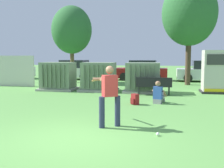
{
  "coord_description": "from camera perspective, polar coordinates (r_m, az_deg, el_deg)",
  "views": [
    {
      "loc": [
        2.01,
        -6.33,
        2.04
      ],
      "look_at": [
        0.22,
        3.5,
        1.0
      ],
      "focal_mm": 44.81,
      "sensor_mm": 36.0,
      "label": 1
    }
  ],
  "objects": [
    {
      "name": "parked_car_leftmost",
      "position": [
        25.94,
        -20.24,
        2.72
      ],
      "size": [
        4.39,
        2.33,
        1.62
      ],
      "color": "#B2B2B7",
      "rests_on": "ground"
    },
    {
      "name": "transformer_mid_west",
      "position": [
        15.89,
        -2.72,
        1.41
      ],
      "size": [
        2.1,
        1.7,
        1.62
      ],
      "color": "#9E9B93",
      "rests_on": "ground"
    },
    {
      "name": "parked_car_right_of_center",
      "position": [
        22.87,
        6.07,
        2.68
      ],
      "size": [
        4.25,
        2.02,
        1.62
      ],
      "color": "maroon",
      "rests_on": "ground"
    },
    {
      "name": "batter",
      "position": [
        7.91,
        -0.62,
        -1.79
      ],
      "size": [
        1.12,
        1.46,
        1.74
      ],
      "color": "#282D4C",
      "rests_on": "ground"
    },
    {
      "name": "park_bench",
      "position": [
        14.33,
        8.55,
        -0.15
      ],
      "size": [
        1.82,
        0.5,
        0.92
      ],
      "color": "black",
      "rests_on": "ground"
    },
    {
      "name": "seated_spectator",
      "position": [
        11.97,
        9.48,
        -2.13
      ],
      "size": [
        0.64,
        0.78,
        0.96
      ],
      "color": "gray",
      "rests_on": "ground"
    },
    {
      "name": "tree_center_left",
      "position": [
        19.98,
        15.51,
        13.69
      ],
      "size": [
        3.67,
        3.67,
        7.01
      ],
      "color": "#4C3828",
      "rests_on": "ground"
    },
    {
      "name": "fence_panel",
      "position": [
        19.91,
        -21.88,
        2.52
      ],
      "size": [
        4.8,
        0.12,
        2.0
      ],
      "primitive_type": "cube",
      "color": "beige",
      "rests_on": "ground"
    },
    {
      "name": "parked_car_left_of_center",
      "position": [
        23.81,
        -7.95,
        2.78
      ],
      "size": [
        4.32,
        2.16,
        1.62
      ],
      "color": "silver",
      "rests_on": "ground"
    },
    {
      "name": "parked_car_rightmost",
      "position": [
        22.69,
        18.48,
        2.38
      ],
      "size": [
        4.22,
        1.95,
        1.62
      ],
      "color": "silver",
      "rests_on": "ground"
    },
    {
      "name": "generator_enclosure",
      "position": [
        16.1,
        20.49,
        2.35
      ],
      "size": [
        1.6,
        1.4,
        2.3
      ],
      "color": "#262626",
      "rests_on": "ground"
    },
    {
      "name": "transformer_mid_east",
      "position": [
        15.39,
        6.36,
        1.24
      ],
      "size": [
        2.1,
        1.7,
        1.62
      ],
      "color": "#9E9B93",
      "rests_on": "ground"
    },
    {
      "name": "tree_left",
      "position": [
        21.06,
        -8.22,
        10.84
      ],
      "size": [
        2.95,
        2.95,
        5.63
      ],
      "color": "brown",
      "rests_on": "ground"
    },
    {
      "name": "ground_plane",
      "position": [
        6.94,
        -7.14,
        -11.18
      ],
      "size": [
        96.0,
        96.0,
        0.0
      ],
      "primitive_type": "plane",
      "color": "#5B9947"
    },
    {
      "name": "transformer_west",
      "position": [
        16.61,
        -10.93,
        1.51
      ],
      "size": [
        2.1,
        1.7,
        1.62
      ],
      "color": "#9E9B93",
      "rests_on": "ground"
    },
    {
      "name": "backpack",
      "position": [
        11.58,
        4.67,
        -3.15
      ],
      "size": [
        0.37,
        0.38,
        0.44
      ],
      "color": "maroon",
      "rests_on": "ground"
    },
    {
      "name": "sports_ball",
      "position": [
        7.26,
        9.31,
        -10.07
      ],
      "size": [
        0.09,
        0.09,
        0.09
      ],
      "primitive_type": "sphere",
      "color": "white",
      "rests_on": "ground"
    }
  ]
}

